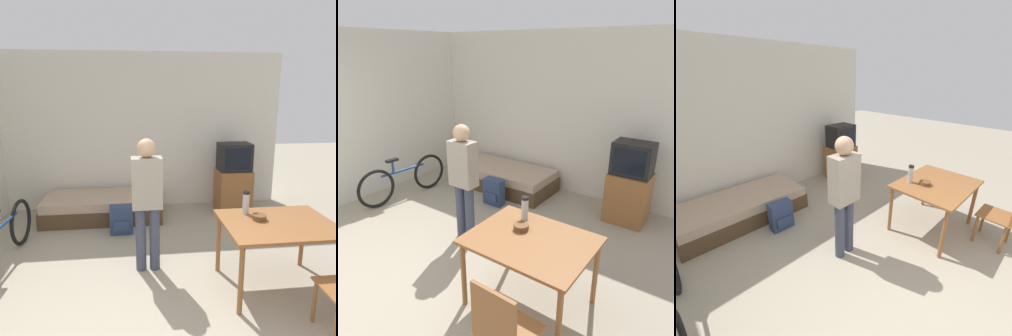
# 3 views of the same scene
# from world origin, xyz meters

# --- Properties ---
(ground_plane) EXTENTS (20.00, 20.00, 0.00)m
(ground_plane) POSITION_xyz_m (0.00, 0.00, 0.00)
(ground_plane) COLOR #9E937F
(wall_back) EXTENTS (5.32, 0.06, 2.70)m
(wall_back) POSITION_xyz_m (0.00, 3.63, 1.35)
(wall_back) COLOR silver
(wall_back) RESTS_ON ground_plane
(wall_left) EXTENTS (0.06, 4.60, 2.70)m
(wall_left) POSITION_xyz_m (-2.19, 1.80, 1.35)
(wall_left) COLOR silver
(wall_left) RESTS_ON ground_plane
(daybed) EXTENTS (1.90, 0.90, 0.39)m
(daybed) POSITION_xyz_m (-0.50, 3.08, 0.19)
(daybed) COLOR #4C3823
(daybed) RESTS_ON ground_plane
(tv) EXTENTS (0.56, 0.49, 1.20)m
(tv) POSITION_xyz_m (1.73, 3.13, 0.56)
(tv) COLOR brown
(tv) RESTS_ON ground_plane
(dining_table) EXTENTS (1.15, 0.89, 0.74)m
(dining_table) POSITION_xyz_m (1.47, 0.86, 0.66)
(dining_table) COLOR brown
(dining_table) RESTS_ON ground_plane
(wooden_chair) EXTENTS (0.41, 0.41, 0.93)m
(wooden_chair) POSITION_xyz_m (1.74, 0.03, 0.51)
(wooden_chair) COLOR brown
(wooden_chair) RESTS_ON ground_plane
(bicycle) EXTENTS (0.19, 1.65, 0.73)m
(bicycle) POSITION_xyz_m (-1.58, 1.74, 0.33)
(bicycle) COLOR black
(bicycle) RESTS_ON ground_plane
(person_standing) EXTENTS (0.34, 0.21, 1.56)m
(person_standing) POSITION_xyz_m (0.14, 1.38, 0.90)
(person_standing) COLOR #3D4256
(person_standing) RESTS_ON ground_plane
(thermos_flask) EXTENTS (0.08, 0.08, 0.26)m
(thermos_flask) POSITION_xyz_m (1.21, 1.15, 0.88)
(thermos_flask) COLOR #B7B7BC
(thermos_flask) RESTS_ON dining_table
(mate_bowl) EXTENTS (0.15, 0.15, 0.05)m
(mate_bowl) POSITION_xyz_m (1.30, 0.96, 0.77)
(mate_bowl) COLOR brown
(mate_bowl) RESTS_ON dining_table
(backpack) EXTENTS (0.33, 0.19, 0.44)m
(backpack) POSITION_xyz_m (-0.18, 2.41, 0.21)
(backpack) COLOR navy
(backpack) RESTS_ON ground_plane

